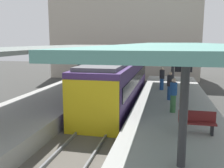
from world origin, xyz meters
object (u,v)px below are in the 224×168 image
(platform_sign, at_px, (183,77))
(passenger_mid_platform, at_px, (173,95))
(commuter_train, at_px, (118,81))
(passenger_near_bench, at_px, (162,78))
(passenger_far_end, at_px, (170,85))
(platform_bench, at_px, (197,122))

(platform_sign, relative_size, passenger_mid_platform, 1.28)
(commuter_train, relative_size, passenger_near_bench, 7.78)
(passenger_mid_platform, distance_m, passenger_far_end, 2.73)
(commuter_train, xyz_separation_m, passenger_far_end, (3.55, -1.81, 0.17))
(passenger_near_bench, bearing_deg, passenger_mid_platform, -83.49)
(commuter_train, xyz_separation_m, platform_bench, (4.53, -7.29, -0.26))
(commuter_train, distance_m, platform_bench, 8.58)
(passenger_mid_platform, xyz_separation_m, passenger_far_end, (-0.14, 2.73, -0.00))
(commuter_train, height_order, platform_bench, commuter_train)
(platform_bench, distance_m, passenger_near_bench, 8.76)
(commuter_train, relative_size, passenger_far_end, 7.57)
(commuter_train, xyz_separation_m, passenger_mid_platform, (3.69, -4.54, 0.17))
(commuter_train, bearing_deg, passenger_far_end, -27.01)
(commuter_train, bearing_deg, passenger_near_bench, 23.78)
(passenger_near_bench, distance_m, passenger_mid_platform, 5.91)
(platform_bench, height_order, passenger_far_end, passenger_far_end)
(passenger_mid_platform, height_order, passenger_far_end, passenger_mid_platform)
(commuter_train, xyz_separation_m, passenger_near_bench, (3.02, 1.33, 0.15))
(platform_sign, bearing_deg, passenger_near_bench, 104.68)
(commuter_train, bearing_deg, platform_bench, -58.15)
(platform_sign, xyz_separation_m, passenger_mid_platform, (-0.51, -1.35, -0.72))
(platform_bench, bearing_deg, platform_sign, 94.54)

